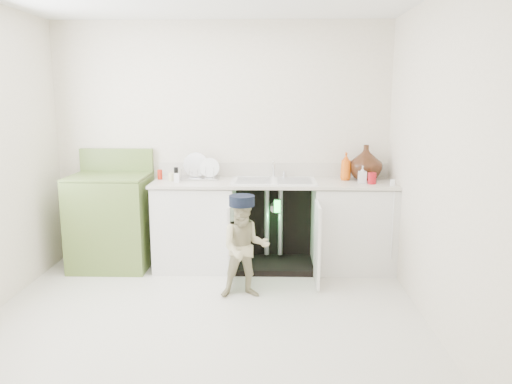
# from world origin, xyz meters

# --- Properties ---
(ground) EXTENTS (3.50, 3.50, 0.00)m
(ground) POSITION_xyz_m (0.00, 0.00, 0.00)
(ground) COLOR beige
(ground) RESTS_ON ground
(room_shell) EXTENTS (6.00, 5.50, 1.26)m
(room_shell) POSITION_xyz_m (0.00, 0.00, 1.25)
(room_shell) COLOR #EDE2CB
(room_shell) RESTS_ON ground
(counter_run) EXTENTS (2.44, 1.02, 1.25)m
(counter_run) POSITION_xyz_m (0.59, 1.21, 0.48)
(counter_run) COLOR silver
(counter_run) RESTS_ON ground
(avocado_stove) EXTENTS (0.77, 0.65, 1.20)m
(avocado_stove) POSITION_xyz_m (-1.12, 1.18, 0.49)
(avocado_stove) COLOR olive
(avocado_stove) RESTS_ON ground
(repair_worker) EXTENTS (0.56, 0.65, 0.91)m
(repair_worker) POSITION_xyz_m (0.30, 0.42, 0.46)
(repair_worker) COLOR tan
(repair_worker) RESTS_ON ground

